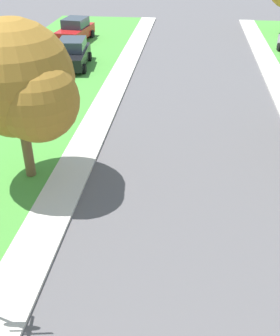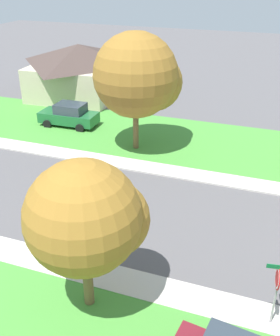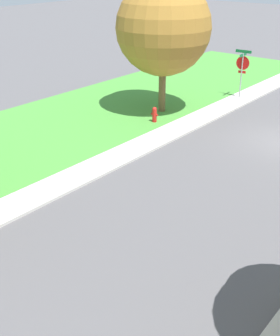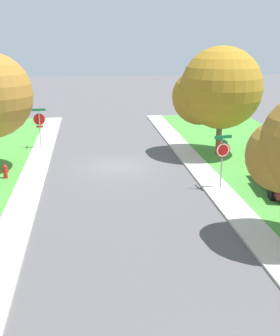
{
  "view_description": "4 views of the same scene",
  "coord_description": "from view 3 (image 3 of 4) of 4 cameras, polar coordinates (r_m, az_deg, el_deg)",
  "views": [
    {
      "loc": [
        -0.59,
        -1.37,
        8.11
      ],
      "look_at": [
        -1.91,
        9.58,
        1.4
      ],
      "focal_mm": 43.3,
      "sensor_mm": 36.0,
      "label": 1
    },
    {
      "loc": [
        -15.49,
        5.47,
        11.03
      ],
      "look_at": [
        2.0,
        11.8,
        1.4
      ],
      "focal_mm": 42.75,
      "sensor_mm": 36.0,
      "label": 2
    },
    {
      "loc": [
        -6.55,
        18.56,
        7.41
      ],
      "look_at": [
        1.52,
        8.5,
        1.4
      ],
      "focal_mm": 48.65,
      "sensor_mm": 36.0,
      "label": 3
    },
    {
      "loc": [
        1.65,
        24.34,
        7.38
      ],
      "look_at": [
        -0.75,
        5.02,
        1.4
      ],
      "focal_mm": 46.13,
      "sensor_mm": 36.0,
      "label": 4
    }
  ],
  "objects": [
    {
      "name": "stop_sign_near_corner",
      "position": [
        26.5,
        12.7,
        12.34
      ],
      "size": [
        0.92,
        0.92,
        2.77
      ],
      "color": "#9E9EA3",
      "rests_on": "ground"
    },
    {
      "name": "tree_sidewalk_mid",
      "position": [
        23.39,
        2.66,
        16.92
      ],
      "size": [
        5.02,
        4.67,
        6.63
      ],
      "color": "brown",
      "rests_on": "ground"
    },
    {
      "name": "fire_hydrant",
      "position": [
        22.21,
        1.83,
        6.68
      ],
      "size": [
        0.38,
        0.22,
        0.83
      ],
      "color": "red",
      "rests_on": "ground"
    }
  ]
}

